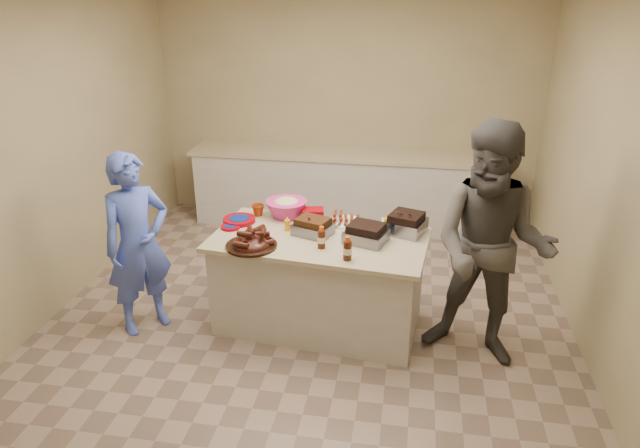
% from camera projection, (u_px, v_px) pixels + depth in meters
% --- Properties ---
extents(room, '(4.50, 5.00, 2.70)m').
position_uv_depth(room, '(309.00, 319.00, 5.04)').
color(room, tan).
rests_on(room, ground).
extents(back_counter, '(3.60, 0.64, 0.90)m').
position_uv_depth(back_counter, '(342.00, 188.00, 6.86)').
color(back_counter, beige).
rests_on(back_counter, ground).
extents(island, '(1.83, 1.10, 0.82)m').
position_uv_depth(island, '(319.00, 324.00, 4.96)').
color(island, beige).
rests_on(island, ground).
extents(rib_platter, '(0.41, 0.41, 0.16)m').
position_uv_depth(rib_platter, '(252.00, 247.00, 4.48)').
color(rib_platter, '#41160D').
rests_on(rib_platter, island).
extents(pulled_pork_tray, '(0.36, 0.32, 0.09)m').
position_uv_depth(pulled_pork_tray, '(313.00, 234.00, 4.70)').
color(pulled_pork_tray, '#47230F').
rests_on(pulled_pork_tray, island).
extents(brisket_tray, '(0.38, 0.34, 0.09)m').
position_uv_depth(brisket_tray, '(366.00, 242.00, 4.57)').
color(brisket_tray, black).
rests_on(brisket_tray, island).
extents(roasting_pan, '(0.37, 0.37, 0.12)m').
position_uv_depth(roasting_pan, '(406.00, 232.00, 4.74)').
color(roasting_pan, gray).
rests_on(roasting_pan, island).
extents(coleslaw_bowl, '(0.40, 0.40, 0.25)m').
position_uv_depth(coleslaw_bowl, '(287.00, 216.00, 5.06)').
color(coleslaw_bowl, '#CE2B7F').
rests_on(coleslaw_bowl, island).
extents(sausage_plate, '(0.32, 0.32, 0.05)m').
position_uv_depth(sausage_plate, '(346.00, 223.00, 4.93)').
color(sausage_plate, silver).
rests_on(sausage_plate, island).
extents(mac_cheese_dish, '(0.32, 0.25, 0.08)m').
position_uv_depth(mac_cheese_dish, '(400.00, 230.00, 4.79)').
color(mac_cheese_dish, '#D08802').
rests_on(mac_cheese_dish, island).
extents(bbq_bottle_a, '(0.07, 0.07, 0.18)m').
position_uv_depth(bbq_bottle_a, '(321.00, 248.00, 4.46)').
color(bbq_bottle_a, '#381608').
rests_on(bbq_bottle_a, island).
extents(bbq_bottle_b, '(0.07, 0.07, 0.19)m').
position_uv_depth(bbq_bottle_b, '(347.00, 260.00, 4.27)').
color(bbq_bottle_b, '#381608').
rests_on(bbq_bottle_b, island).
extents(mustard_bottle, '(0.05, 0.05, 0.13)m').
position_uv_depth(mustard_bottle, '(288.00, 230.00, 4.77)').
color(mustard_bottle, '#F1A509').
rests_on(mustard_bottle, island).
extents(sauce_bowl, '(0.16, 0.06, 0.15)m').
position_uv_depth(sauce_bowl, '(331.00, 226.00, 4.86)').
color(sauce_bowl, silver).
rests_on(sauce_bowl, island).
extents(plate_stack_large, '(0.31, 0.31, 0.03)m').
position_uv_depth(plate_stack_large, '(239.00, 222.00, 4.95)').
color(plate_stack_large, '#8A000A').
rests_on(plate_stack_large, island).
extents(plate_stack_small, '(0.18, 0.18, 0.02)m').
position_uv_depth(plate_stack_small, '(231.00, 228.00, 4.82)').
color(plate_stack_small, '#8A000A').
rests_on(plate_stack_small, island).
extents(plastic_cup, '(0.12, 0.11, 0.11)m').
position_uv_depth(plastic_cup, '(258.00, 216.00, 5.08)').
color(plastic_cup, '#8B3009').
rests_on(plastic_cup, island).
extents(basket_stack, '(0.21, 0.17, 0.09)m').
position_uv_depth(basket_stack, '(313.00, 219.00, 5.00)').
color(basket_stack, '#8A000A').
rests_on(basket_stack, island).
extents(guest_blue, '(1.54, 1.43, 0.37)m').
position_uv_depth(guest_blue, '(149.00, 325.00, 4.95)').
color(guest_blue, '#4963D5').
rests_on(guest_blue, ground).
extents(guest_gray, '(1.41, 2.07, 0.71)m').
position_uv_depth(guest_gray, '(477.00, 355.00, 4.55)').
color(guest_gray, '#4E4B47').
rests_on(guest_gray, ground).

